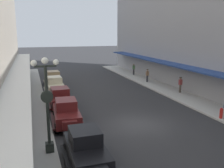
# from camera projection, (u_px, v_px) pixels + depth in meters

# --- Properties ---
(ground_plane) EXTENTS (200.00, 200.00, 0.00)m
(ground_plane) POSITION_uv_depth(u_px,v_px,m) (138.00, 124.00, 17.89)
(ground_plane) COLOR #2D2D30
(sidewalk_left) EXTENTS (3.00, 60.00, 0.15)m
(sidewalk_left) POSITION_uv_depth(u_px,v_px,m) (29.00, 137.00, 15.58)
(sidewalk_left) COLOR #B7B5AD
(sidewalk_left) RESTS_ON ground
(sidewalk_right) EXTENTS (3.00, 60.00, 0.15)m
(sidewalk_right) POSITION_uv_depth(u_px,v_px,m) (222.00, 113.00, 20.18)
(sidewalk_right) COLOR #B7B5AD
(sidewalk_right) RESTS_ON ground
(parked_car_0) EXTENTS (2.15, 4.26, 1.84)m
(parked_car_0) POSITION_uv_depth(u_px,v_px,m) (86.00, 148.00, 12.21)
(parked_car_0) COLOR black
(parked_car_0) RESTS_ON ground
(parked_car_1) EXTENTS (2.27, 4.31, 1.84)m
(parked_car_1) POSITION_uv_depth(u_px,v_px,m) (55.00, 85.00, 26.70)
(parked_car_1) COLOR beige
(parked_car_1) RESTS_ON ground
(parked_car_2) EXTENTS (2.20, 4.28, 1.84)m
(parked_car_2) POSITION_uv_depth(u_px,v_px,m) (60.00, 97.00, 21.77)
(parked_car_2) COLOR #591919
(parked_car_2) RESTS_ON ground
(parked_car_3) EXTENTS (2.31, 4.32, 1.84)m
(parked_car_3) POSITION_uv_depth(u_px,v_px,m) (53.00, 78.00, 30.86)
(parked_car_3) COLOR #997F5B
(parked_car_3) RESTS_ON ground
(parked_car_4) EXTENTS (2.31, 4.32, 1.84)m
(parked_car_4) POSITION_uv_depth(u_px,v_px,m) (67.00, 112.00, 17.64)
(parked_car_4) COLOR #591919
(parked_car_4) RESTS_ON ground
(lamp_post_with_clock) EXTENTS (1.42, 0.44, 5.16)m
(lamp_post_with_clock) POSITION_uv_depth(u_px,v_px,m) (47.00, 101.00, 12.97)
(lamp_post_with_clock) COLOR black
(lamp_post_with_clock) RESTS_ON sidewalk_left
(fire_hydrant) EXTENTS (0.24, 0.24, 0.82)m
(fire_hydrant) POSITION_uv_depth(u_px,v_px,m) (221.00, 113.00, 18.68)
(fire_hydrant) COLOR #B21E19
(fire_hydrant) RESTS_ON sidewalk_right
(pedestrian_0) EXTENTS (0.36, 0.28, 1.67)m
(pedestrian_0) POSITION_uv_depth(u_px,v_px,m) (147.00, 75.00, 32.26)
(pedestrian_0) COLOR #2D2D33
(pedestrian_0) RESTS_ON sidewalk_right
(pedestrian_1) EXTENTS (0.36, 0.24, 1.64)m
(pedestrian_1) POSITION_uv_depth(u_px,v_px,m) (134.00, 69.00, 37.81)
(pedestrian_1) COLOR #2D2D33
(pedestrian_1) RESTS_ON sidewalk_right
(pedestrian_2) EXTENTS (0.36, 0.28, 1.67)m
(pedestrian_2) POSITION_uv_depth(u_px,v_px,m) (180.00, 85.00, 26.61)
(pedestrian_2) COLOR #4C4238
(pedestrian_2) RESTS_ON sidewalk_right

